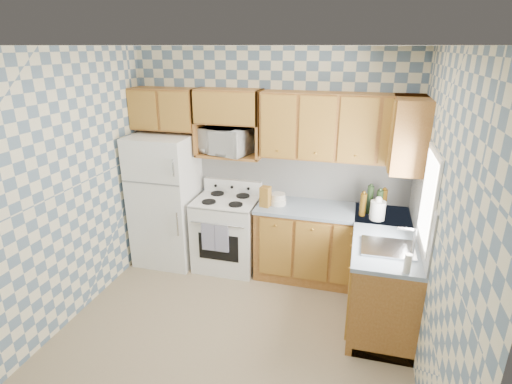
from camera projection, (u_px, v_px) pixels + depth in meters
floor at (232, 335)px, 3.96m from camera, size 3.40×3.40×0.00m
back_wall at (270, 161)px, 4.95m from camera, size 3.40×0.02×2.70m
right_wall at (437, 231)px, 3.09m from camera, size 0.02×3.20×2.70m
backsplash_back at (301, 176)px, 4.89m from camera, size 2.60×0.02×0.56m
backsplash_right at (421, 210)px, 3.87m from camera, size 0.02×1.60×0.56m
refrigerator at (166, 200)px, 5.11m from camera, size 0.75×0.70×1.68m
stove_body at (227, 234)px, 5.08m from camera, size 0.76×0.65×0.90m
cooktop at (226, 200)px, 4.92m from camera, size 0.76×0.65×0.02m
backguard at (233, 186)px, 5.14m from camera, size 0.76×0.08×0.17m
dish_towel_left at (208, 237)px, 4.76m from camera, size 0.16×0.02×0.35m
dish_towel_right at (222, 238)px, 4.71m from camera, size 0.16×0.02×0.35m
base_cabinets_back at (330, 246)px, 4.79m from camera, size 1.75×0.60×0.88m
base_cabinets_right at (381, 274)px, 4.20m from camera, size 0.60×1.60×0.88m
countertop_back at (332, 211)px, 4.63m from camera, size 1.77×0.63×0.04m
countertop_right at (385, 234)px, 4.04m from camera, size 0.63×1.60×0.04m
upper_cabinets_back at (339, 127)px, 4.43m from camera, size 1.75×0.33×0.74m
upper_cabinets_fridge at (165, 109)px, 4.90m from camera, size 0.82×0.33×0.50m
upper_cabinets_right at (408, 134)px, 4.09m from camera, size 0.33×0.70×0.74m
microwave_shelf at (229, 155)px, 4.88m from camera, size 0.80×0.33×0.03m
microwave at (226, 141)px, 4.85m from camera, size 0.66×0.53×0.32m
sink at (388, 248)px, 3.71m from camera, size 0.48×0.40×0.03m
window at (429, 199)px, 3.46m from camera, size 0.02×0.66×0.86m
bottle_0 at (370, 200)px, 4.45m from camera, size 0.07×0.07×0.32m
bottle_1 at (379, 203)px, 4.37m from camera, size 0.07×0.07×0.30m
bottle_2 at (383, 202)px, 4.46m from camera, size 0.07×0.07×0.28m
bottle_3 at (363, 204)px, 4.40m from camera, size 0.07×0.07×0.26m
knife_block at (265, 197)px, 4.66m from camera, size 0.13×0.13×0.24m
electric_kettle at (378, 210)px, 4.32m from camera, size 0.16×0.16×0.21m
food_containers at (278, 199)px, 4.74m from camera, size 0.20×0.20×0.13m
soap_bottle at (408, 264)px, 3.30m from camera, size 0.06×0.06×0.17m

